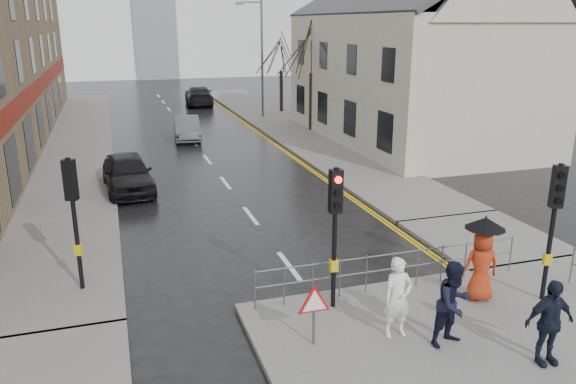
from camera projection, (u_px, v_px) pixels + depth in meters
ground at (328, 317)px, 13.12m from camera, size 120.00×120.00×0.00m
near_pavement at (540, 377)px, 10.78m from camera, size 10.00×9.00×0.14m
left_pavement at (76, 141)px, 32.21m from camera, size 4.00×44.00×0.14m
right_pavement at (282, 124)px, 37.80m from camera, size 4.00×40.00×0.14m
pavement_bridge_right at (485, 238)px, 17.72m from camera, size 4.00×4.20×0.14m
building_right_cream at (411, 56)px, 31.64m from camera, size 9.00×16.40×10.10m
church_tower at (152, 2)px, 67.53m from camera, size 5.00×5.00×18.00m
traffic_signal_near_left at (335, 214)px, 12.65m from camera, size 0.28×0.27×3.40m
traffic_signal_near_right at (555, 209)px, 13.00m from camera, size 0.34×0.33×3.40m
traffic_signal_far_left at (73, 201)px, 13.56m from camera, size 0.34×0.33×3.40m
guard_railing_front at (393, 262)px, 13.99m from camera, size 7.14×0.04×1.00m
warning_sign at (314, 305)px, 11.49m from camera, size 0.80×0.07×1.35m
street_lamp at (260, 51)px, 39.00m from camera, size 1.83×0.25×8.00m
tree_near at (312, 48)px, 33.88m from camera, size 2.40×2.40×6.58m
tree_far at (281, 53)px, 41.53m from camera, size 2.40×2.40×5.64m
pedestrian_a at (398, 298)px, 11.84m from camera, size 0.66×0.44×1.77m
pedestrian_b at (454, 304)px, 11.52m from camera, size 1.03×0.89×1.83m
pedestrian_with_umbrella at (482, 256)px, 13.34m from camera, size 0.96×0.96×2.10m
pedestrian_d at (549, 322)px, 10.86m from camera, size 1.07×0.52×1.77m
car_parked at (127, 173)px, 22.69m from camera, size 2.12×4.63×1.54m
car_mid at (187, 128)px, 32.84m from camera, size 1.72×4.17×1.34m
car_far at (199, 96)px, 46.66m from camera, size 2.71×5.58×1.56m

